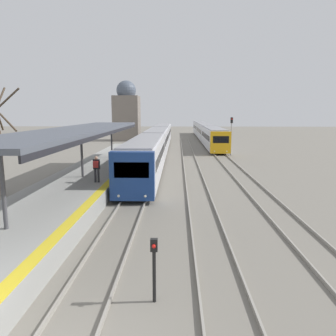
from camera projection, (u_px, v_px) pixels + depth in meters
name	position (u px, v px, depth m)	size (l,w,h in m)	color
platform_canopy	(81.00, 130.00, 21.83)	(4.00, 25.31, 3.33)	#4C515B
person_on_platform	(96.00, 167.00, 20.48)	(0.40, 0.40, 1.66)	#2D2D33
train_near	(157.00, 141.00, 41.55)	(2.59, 46.63, 3.22)	navy
train_far	(205.00, 131.00, 62.52)	(2.56, 45.24, 3.10)	gold
signal_post_near	(154.00, 263.00, 9.09)	(0.20, 0.21, 1.88)	black
signal_mast_far	(231.00, 131.00, 40.63)	(0.28, 0.29, 4.71)	gray
distant_domed_building	(127.00, 113.00, 62.19)	(4.78, 4.78, 11.22)	slate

